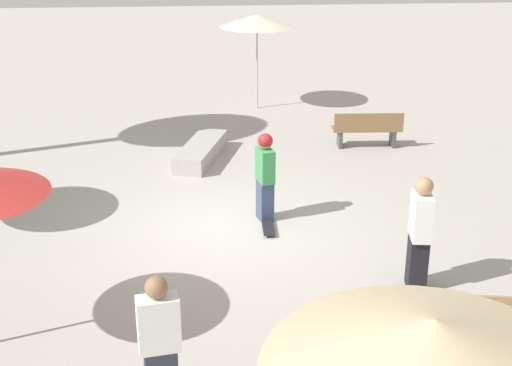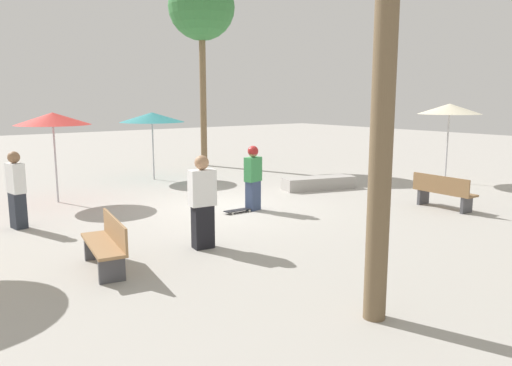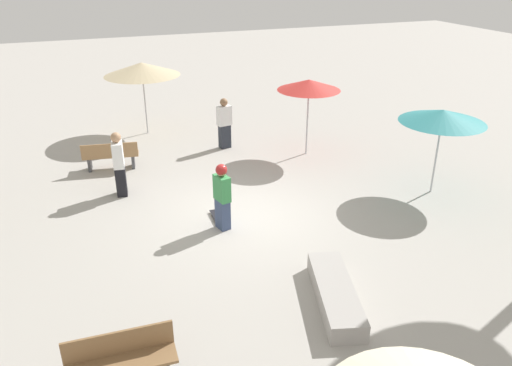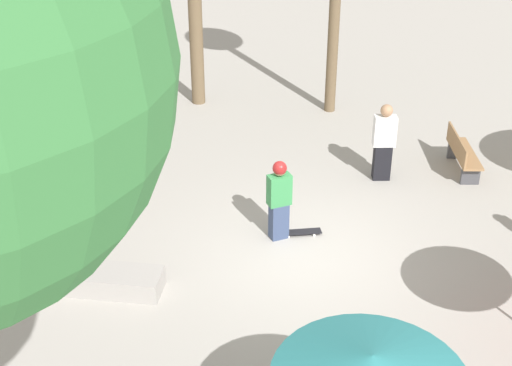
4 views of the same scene
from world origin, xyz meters
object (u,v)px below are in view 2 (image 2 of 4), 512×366
Objects in this scene: skater_main at (253,176)px; shade_umbrella_cream at (450,109)px; concrete_ledge at (319,183)px; bystander_far at (16,190)px; shade_umbrella_red at (53,119)px; bench_far at (443,192)px; bench_near at (107,244)px; skateboard at (239,210)px; shade_umbrella_teal at (152,117)px; bystander_watching at (202,202)px; palm_tree_far_back at (202,8)px.

shade_umbrella_cream is (-7.58, 0.52, 1.53)m from skater_main.
concrete_ledge is (-3.35, -1.10, -0.68)m from skater_main.
bystander_far is at bearing -31.25° from skater_main.
concrete_ledge is 7.76m from shade_umbrella_red.
skater_main is 0.99× the size of bench_far.
concrete_ledge is at bearing -58.88° from bench_near.
shade_umbrella_red is 3.02m from bystander_far.
concrete_ledge is (-3.78, -1.11, 0.13)m from skateboard.
bench_far is 10.19m from shade_umbrella_red.
skateboard is at bearing 84.57° from shade_umbrella_teal.
bystander_watching reaches higher than skater_main.
palm_tree_far_back is (-3.35, -7.81, 5.34)m from skater_main.
bench_near is 1.02× the size of bench_far.
skater_main is at bearing 132.68° from shade_umbrella_red.
shade_umbrella_cream is at bearing 70.87° from bystander_far.
skater_main reaches higher than bench_near.
shade_umbrella_red reaches higher than bystander_far.
shade_umbrella_cream reaches higher than skater_main.
shade_umbrella_cream is at bearing 159.07° from concrete_ledge.
shade_umbrella_cream reaches higher than bench_far.
skater_main is at bearing 66.79° from palm_tree_far_back.
shade_umbrella_cream reaches higher than shade_umbrella_teal.
concrete_ledge is at bearing 35.11° from bystander_watching.
skateboard is at bearing -119.88° from bench_far.
shade_umbrella_cream reaches higher than bystander_far.
bench_near is at bearing 11.18° from skater_main.
shade_umbrella_red is 0.31× the size of palm_tree_far_back.
skater_main reaches higher than skateboard.
skateboard is 4.56m from bench_near.
skateboard is 6.20m from shade_umbrella_teal.
bench_far is 6.60m from bystander_watching.
bench_far is at bearing 138.31° from shade_umbrella_red.
skater_main is at bearing -122.77° from bench_far.
skater_main is 0.21× the size of palm_tree_far_back.
bench_near is at bearing -0.93° from bystander_far.
bystander_far reaches higher than skateboard.
concrete_ledge is 9.02m from palm_tree_far_back.
palm_tree_far_back is (-7.85, -9.85, 5.79)m from bench_near.
shade_umbrella_cream reaches higher than skateboard.
skater_main is at bearing 62.56° from bystander_far.
bench_far is at bearing 92.93° from palm_tree_far_back.
bench_near reaches higher than skateboard.
skateboard is 0.46× the size of bystander_watching.
bystander_watching is at bearing -94.31° from bench_far.
shade_umbrella_red is (3.60, -3.90, 1.35)m from skater_main.
bystander_far is (0.55, -3.68, 0.40)m from bench_near.
shade_umbrella_cream is 10.44m from bystander_watching.
bench_near is at bearing 21.77° from concrete_ledge.
shade_umbrella_red reaches higher than skateboard.
palm_tree_far_back reaches higher than bystander_far.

